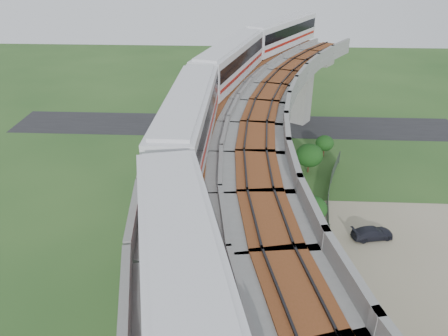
# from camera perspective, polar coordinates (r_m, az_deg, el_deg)

# --- Properties ---
(ground) EXTENTS (160.00, 160.00, 0.00)m
(ground) POSITION_cam_1_polar(r_m,az_deg,el_deg) (34.17, -0.21, -13.73)
(ground) COLOR #284E1F
(ground) RESTS_ON ground
(dirt_lot) EXTENTS (18.00, 26.00, 0.04)m
(dirt_lot) POSITION_cam_1_polar(r_m,az_deg,el_deg) (34.99, 24.08, -15.50)
(dirt_lot) COLOR gray
(dirt_lot) RESTS_ON ground
(asphalt_road) EXTENTS (60.00, 8.00, 0.03)m
(asphalt_road) POSITION_cam_1_polar(r_m,az_deg,el_deg) (60.01, 1.34, 5.59)
(asphalt_road) COLOR #232326
(asphalt_road) RESTS_ON ground
(viaduct) EXTENTS (19.58, 73.98, 11.40)m
(viaduct) POSITION_cam_1_polar(r_m,az_deg,el_deg) (29.05, 7.35, -0.37)
(viaduct) COLOR #99968E
(viaduct) RESTS_ON ground
(metro_train) EXTENTS (14.31, 60.84, 3.64)m
(metro_train) POSITION_cam_1_polar(r_m,az_deg,el_deg) (34.49, 1.77, 10.32)
(metro_train) COLOR silver
(metro_train) RESTS_ON ground
(fence) EXTENTS (3.87, 38.73, 1.50)m
(fence) POSITION_cam_1_polar(r_m,az_deg,el_deg) (34.66, 16.53, -12.79)
(fence) COLOR #2D382D
(fence) RESTS_ON ground
(tree_0) EXTENTS (2.11, 2.11, 2.61)m
(tree_0) POSITION_cam_1_polar(r_m,az_deg,el_deg) (51.83, 13.01, 3.18)
(tree_0) COLOR #382314
(tree_0) RESTS_ON ground
(tree_1) EXTENTS (2.93, 2.93, 3.29)m
(tree_1) POSITION_cam_1_polar(r_m,az_deg,el_deg) (47.75, 11.09, 1.64)
(tree_1) COLOR #382314
(tree_1) RESTS_ON ground
(tree_2) EXTENTS (2.48, 2.48, 3.58)m
(tree_2) POSITION_cam_1_polar(r_m,az_deg,el_deg) (37.58, 11.49, -5.23)
(tree_2) COLOR #382314
(tree_2) RESTS_ON ground
(tree_3) EXTENTS (1.86, 1.86, 2.27)m
(tree_3) POSITION_cam_1_polar(r_m,az_deg,el_deg) (32.97, 12.21, -12.93)
(tree_3) COLOR #382314
(tree_3) RESTS_ON ground
(car_dark) EXTENTS (3.78, 2.16, 1.03)m
(car_dark) POSITION_cam_1_polar(r_m,az_deg,el_deg) (39.42, 18.81, -8.03)
(car_dark) COLOR black
(car_dark) RESTS_ON dirt_lot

